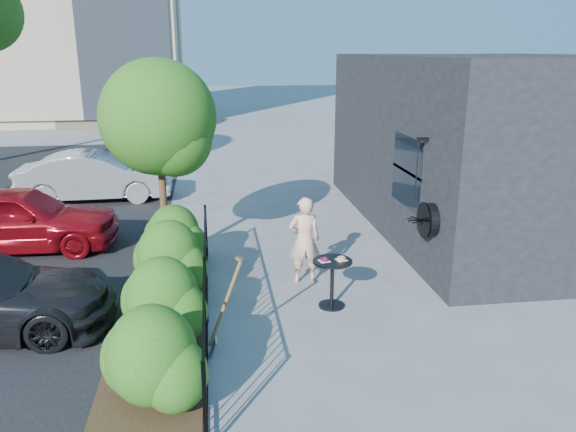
{
  "coord_description": "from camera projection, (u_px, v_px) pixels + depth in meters",
  "views": [
    {
      "loc": [
        -1.34,
        -8.09,
        4.12
      ],
      "look_at": [
        0.02,
        1.65,
        1.2
      ],
      "focal_mm": 35.0,
      "sensor_mm": 36.0,
      "label": 1
    }
  ],
  "objects": [
    {
      "name": "shop_building",
      "position": [
        498.0,
        142.0,
        13.45
      ],
      "size": [
        6.22,
        9.0,
        4.0
      ],
      "color": "black",
      "rests_on": "ground"
    },
    {
      "name": "shrubs",
      "position": [
        166.0,
        281.0,
        8.65
      ],
      "size": [
        1.1,
        5.6,
        1.24
      ],
      "color": "#236216",
      "rests_on": "ground"
    },
    {
      "name": "shovel",
      "position": [
        223.0,
        313.0,
        7.7
      ],
      "size": [
        0.52,
        0.19,
        1.5
      ],
      "color": "brown",
      "rests_on": "ground"
    },
    {
      "name": "patio_tree",
      "position": [
        162.0,
        125.0,
        10.56
      ],
      "size": [
        2.2,
        2.2,
        3.94
      ],
      "color": "#3F2B19",
      "rests_on": "ground"
    },
    {
      "name": "car_silver",
      "position": [
        95.0,
        176.0,
        15.83
      ],
      "size": [
        4.21,
        1.55,
        1.38
      ],
      "primitive_type": "imported",
      "rotation": [
        0.0,
        0.0,
        1.59
      ],
      "color": "#A0A0A5",
      "rests_on": "ground"
    },
    {
      "name": "car_red",
      "position": [
        17.0,
        218.0,
        11.84
      ],
      "size": [
        4.14,
        1.75,
        1.4
      ],
      "primitive_type": "imported",
      "rotation": [
        0.0,
        0.0,
        1.55
      ],
      "color": "maroon",
      "rests_on": "ground"
    },
    {
      "name": "cafe_table",
      "position": [
        332.0,
        275.0,
        9.22
      ],
      "size": [
        0.65,
        0.65,
        0.87
      ],
      "rotation": [
        0.0,
        0.0,
        0.24
      ],
      "color": "black",
      "rests_on": "ground"
    },
    {
      "name": "ground",
      "position": [
        301.0,
        316.0,
        9.03
      ],
      "size": [
        120.0,
        120.0,
        0.0
      ],
      "primitive_type": "plane",
      "color": "gray",
      "rests_on": "ground"
    },
    {
      "name": "planting_bed",
      "position": [
        162.0,
        323.0,
        8.73
      ],
      "size": [
        1.3,
        6.0,
        0.08
      ],
      "primitive_type": "cube",
      "color": "#382616",
      "rests_on": "ground"
    },
    {
      "name": "woman",
      "position": [
        304.0,
        240.0,
        10.17
      ],
      "size": [
        0.59,
        0.39,
        1.61
      ],
      "primitive_type": "imported",
      "rotation": [
        0.0,
        0.0,
        3.14
      ],
      "color": "#E2B092",
      "rests_on": "ground"
    },
    {
      "name": "fence",
      "position": [
        206.0,
        290.0,
        8.67
      ],
      "size": [
        0.05,
        6.05,
        1.1
      ],
      "color": "black",
      "rests_on": "ground"
    }
  ]
}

